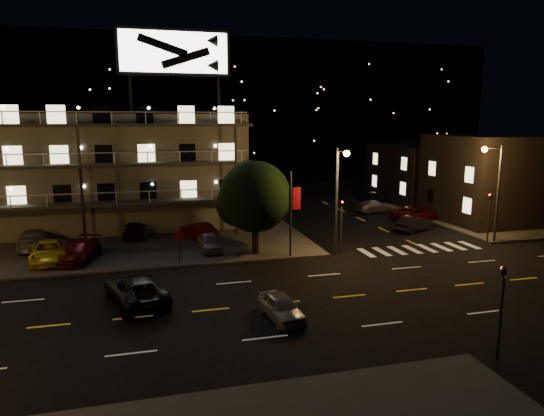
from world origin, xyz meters
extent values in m
plane|color=black|center=(0.00, 0.00, 0.00)|extent=(140.00, 140.00, 0.00)
cube|color=#3A3A38|center=(-14.00, 20.00, 0.07)|extent=(44.00, 24.00, 0.15)
cube|color=#3A3A38|center=(30.00, 20.00, 0.07)|extent=(16.00, 24.00, 0.15)
cube|color=gray|center=(-10.00, 24.00, 5.00)|extent=(28.00, 12.00, 10.00)
cube|color=gray|center=(-10.00, 24.00, 10.25)|extent=(28.00, 12.00, 0.50)
cube|color=#3A3A38|center=(-10.00, 17.10, 3.15)|extent=(28.00, 1.80, 0.25)
cube|color=#3A3A38|center=(-10.00, 17.10, 6.35)|extent=(28.00, 1.80, 0.25)
cube|color=#3A3A38|center=(-10.00, 17.10, 9.55)|extent=(28.00, 1.80, 0.25)
cylinder|color=black|center=(-6.00, 22.00, 12.25)|extent=(0.36, 0.36, 3.50)
cylinder|color=black|center=(2.00, 22.00, 12.25)|extent=(0.36, 0.36, 3.50)
cube|color=black|center=(-2.00, 22.00, 16.00)|extent=(10.20, 0.50, 4.20)
cube|color=white|center=(-2.00, 21.70, 16.00)|extent=(9.60, 0.06, 3.60)
cube|color=black|center=(30.00, 16.00, 4.25)|extent=(14.00, 10.00, 8.50)
cube|color=black|center=(30.00, 28.00, 3.50)|extent=(14.00, 12.00, 7.00)
cube|color=black|center=(0.00, 70.00, 12.00)|extent=(120.00, 20.00, 24.00)
cylinder|color=#2D2D30|center=(8.50, 8.30, 4.00)|extent=(0.20, 0.20, 8.00)
cylinder|color=#2D2D30|center=(8.50, 7.50, 7.80)|extent=(0.12, 1.80, 0.12)
sphere|color=#F49B3D|center=(8.50, 6.70, 7.70)|extent=(0.44, 0.44, 0.44)
cylinder|color=#2D2D30|center=(22.50, 8.30, 4.00)|extent=(0.20, 0.20, 8.00)
cylinder|color=#2D2D30|center=(21.70, 8.30, 7.80)|extent=(1.80, 0.12, 0.12)
sphere|color=#F49B3D|center=(20.90, 8.30, 7.70)|extent=(0.44, 0.44, 0.44)
cylinder|color=#2D2D30|center=(9.00, 8.50, 1.80)|extent=(0.14, 0.14, 3.60)
imported|color=black|center=(9.00, 8.50, 4.10)|extent=(0.20, 0.16, 1.00)
sphere|color=#FF0C0C|center=(9.00, 8.38, 4.00)|extent=(0.14, 0.14, 0.14)
cylinder|color=#2D2D30|center=(9.00, -8.50, 1.80)|extent=(0.14, 0.14, 3.60)
imported|color=black|center=(9.00, -8.50, 4.10)|extent=(0.20, 0.16, 1.00)
sphere|color=#FF0C0C|center=(9.00, -8.38, 4.00)|extent=(0.14, 0.14, 0.14)
cylinder|color=#2D2D30|center=(22.00, 8.50, 1.80)|extent=(0.14, 0.14, 3.60)
imported|color=black|center=(22.00, 8.50, 4.10)|extent=(0.16, 0.20, 1.00)
sphere|color=#FF0C0C|center=(21.88, 8.50, 4.00)|extent=(0.14, 0.14, 0.14)
cylinder|color=#2D2D30|center=(5.00, 8.40, 3.20)|extent=(0.16, 0.16, 6.40)
cube|color=red|center=(5.45, 8.40, 4.40)|extent=(0.60, 0.04, 1.60)
cylinder|color=#2D2D30|center=(-3.00, 8.60, 1.10)|extent=(0.08, 0.08, 2.20)
cylinder|color=red|center=(-3.00, 8.55, 2.15)|extent=(0.91, 0.04, 0.91)
cylinder|color=black|center=(2.69, 9.84, 1.37)|extent=(0.51, 0.51, 2.44)
sphere|color=black|center=(2.69, 9.84, 4.43)|extent=(5.30, 5.30, 5.30)
sphere|color=black|center=(1.47, 10.25, 3.82)|extent=(3.26, 3.26, 3.26)
sphere|color=black|center=(3.81, 9.43, 4.02)|extent=(3.05, 3.05, 3.05)
imported|color=yellow|center=(-11.87, 11.41, 0.86)|extent=(3.05, 5.38, 1.42)
imported|color=#570D0C|center=(-9.78, 11.09, 0.85)|extent=(3.02, 5.15, 1.40)
imported|color=gray|center=(-0.50, 11.41, 0.80)|extent=(1.69, 3.89, 1.31)
imported|color=gray|center=(-13.60, 15.36, 0.92)|extent=(2.85, 5.56, 1.54)
imported|color=black|center=(-6.16, 17.15, 0.86)|extent=(1.97, 4.27, 1.42)
imported|color=#570D0C|center=(-0.95, 15.35, 0.84)|extent=(2.95, 4.45, 1.39)
imported|color=black|center=(18.36, 13.75, 0.70)|extent=(4.45, 3.06, 1.39)
imported|color=#570D0C|center=(21.12, 18.12, 0.71)|extent=(5.25, 2.74, 1.41)
imported|color=gray|center=(19.18, 23.25, 0.62)|extent=(4.42, 2.19, 1.24)
imported|color=black|center=(21.87, 28.74, 0.70)|extent=(4.38, 2.57, 1.40)
imported|color=gray|center=(1.34, -2.06, 0.62)|extent=(1.92, 3.82, 1.25)
imported|color=black|center=(-5.84, 2.06, 0.77)|extent=(4.01, 6.06, 1.55)
camera|label=1|loc=(-5.07, -24.47, 10.04)|focal=32.00mm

